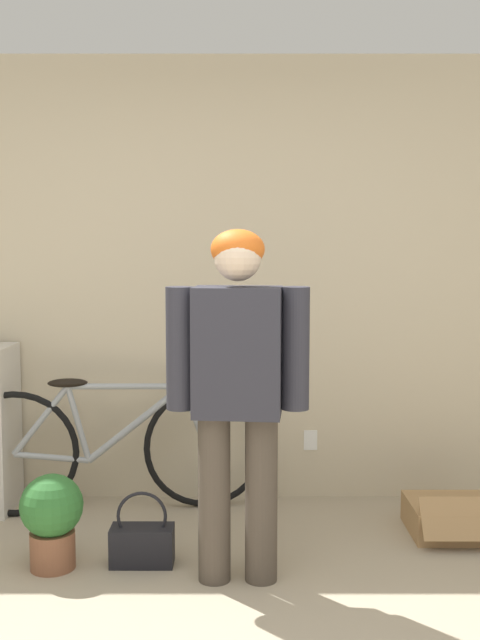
# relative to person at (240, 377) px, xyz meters

# --- Properties ---
(wall_back) EXTENTS (8.00, 0.07, 2.60)m
(wall_back) POSITION_rel_person_xyz_m (-0.12, 1.15, 0.37)
(wall_back) COLOR beige
(wall_back) RESTS_ON ground_plane
(person) EXTENTS (0.63, 0.28, 1.59)m
(person) POSITION_rel_person_xyz_m (0.00, 0.00, 0.00)
(person) COLOR #4C4238
(person) RESTS_ON ground_plane
(bicycle) EXTENTS (1.77, 0.46, 0.79)m
(bicycle) POSITION_rel_person_xyz_m (-0.72, 0.87, -0.55)
(bicycle) COLOR black
(bicycle) RESTS_ON ground_plane
(handbag) EXTENTS (0.30, 0.14, 0.36)m
(handbag) POSITION_rel_person_xyz_m (-0.46, 0.16, -0.83)
(handbag) COLOR black
(handbag) RESTS_ON ground_plane
(cardboard_box) EXTENTS (0.45, 0.49, 0.24)m
(cardboard_box) POSITION_rel_person_xyz_m (1.13, 0.55, -0.85)
(cardboard_box) COLOR #A87F51
(cardboard_box) RESTS_ON ground_plane
(potted_plant) EXTENTS (0.29, 0.29, 0.45)m
(potted_plant) POSITION_rel_person_xyz_m (-0.87, 0.12, -0.68)
(potted_plant) COLOR brown
(potted_plant) RESTS_ON ground_plane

